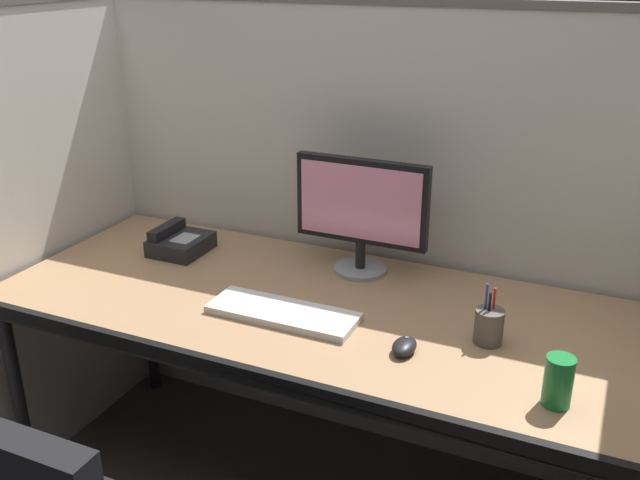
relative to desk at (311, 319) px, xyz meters
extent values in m
cube|color=beige|center=(0.00, 0.46, 0.08)|extent=(2.20, 0.05, 1.55)
cube|color=#605B56|center=(0.00, 0.46, 0.87)|extent=(2.21, 0.06, 0.02)
cube|color=beige|center=(-0.99, -0.09, 0.08)|extent=(0.05, 1.40, 1.55)
cube|color=#997551|center=(0.00, 0.01, 0.03)|extent=(1.90, 0.80, 0.04)
cube|color=black|center=(0.00, -0.38, 0.03)|extent=(1.90, 0.02, 0.05)
cylinder|color=black|center=(-0.89, -0.33, -0.34)|extent=(0.04, 0.04, 0.70)
cylinder|color=black|center=(-0.89, 0.35, -0.34)|extent=(0.04, 0.04, 0.70)
cylinder|color=black|center=(0.89, 0.35, -0.34)|extent=(0.04, 0.04, 0.70)
cylinder|color=gray|center=(0.05, 0.28, 0.06)|extent=(0.17, 0.17, 0.01)
cylinder|color=black|center=(0.05, 0.28, 0.11)|extent=(0.03, 0.03, 0.09)
cube|color=black|center=(0.05, 0.28, 0.29)|extent=(0.43, 0.03, 0.27)
cube|color=pink|center=(0.05, 0.26, 0.29)|extent=(0.39, 0.01, 0.23)
cube|color=silver|center=(-0.04, -0.10, 0.06)|extent=(0.43, 0.15, 0.02)
ellipsoid|color=black|center=(0.33, -0.14, 0.07)|extent=(0.06, 0.10, 0.03)
cylinder|color=#59595B|center=(0.33, -0.13, 0.08)|extent=(0.01, 0.01, 0.01)
cube|color=black|center=(-0.57, 0.17, 0.08)|extent=(0.17, 0.19, 0.06)
cube|color=black|center=(-0.63, 0.17, 0.12)|extent=(0.04, 0.17, 0.03)
cube|color=gray|center=(-0.55, 0.16, 0.11)|extent=(0.07, 0.09, 0.00)
cylinder|color=#4C4742|center=(0.52, -0.01, 0.10)|extent=(0.08, 0.08, 0.09)
cylinder|color=red|center=(0.52, 0.01, 0.13)|extent=(0.01, 0.01, 0.14)
cylinder|color=#263FB2|center=(0.50, 0.00, 0.14)|extent=(0.01, 0.01, 0.16)
cylinder|color=black|center=(0.51, -0.01, 0.13)|extent=(0.01, 0.01, 0.14)
cylinder|color=#197233|center=(0.72, -0.22, 0.11)|extent=(0.07, 0.07, 0.12)
camera|label=1|loc=(0.78, -1.67, 1.00)|focal=39.74mm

